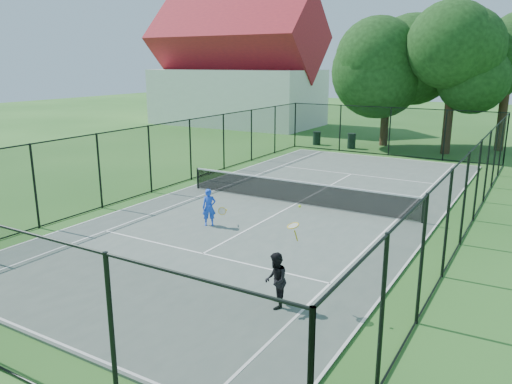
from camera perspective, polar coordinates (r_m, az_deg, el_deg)
The scene contains 12 objects.
ground at distance 20.41m, azimuth 4.65°, elevation -1.49°, with size 120.00×120.00×0.00m, color #255A1F.
tennis_court at distance 20.40m, azimuth 4.65°, elevation -1.41°, with size 11.00×24.00×0.06m, color #4F5D55.
tennis_net at distance 20.26m, azimuth 4.68°, elevation 0.09°, with size 10.08×0.08×0.95m.
fence at distance 20.05m, azimuth 4.73°, elevation 2.64°, with size 13.10×26.10×3.00m.
tree_near_left at distance 35.83m, azimuth 14.91°, elevation 14.18°, with size 7.07×7.07×9.22m.
tree_near_mid at distance 33.67m, azimuth 21.60°, elevation 13.18°, with size 6.68×6.68×8.74m.
tree_near_right at distance 36.32m, azimuth 26.86°, elevation 12.45°, with size 5.98×5.98×8.25m.
building at distance 47.17m, azimuth -2.23°, elevation 13.72°, with size 15.30×8.15×11.87m.
trash_bin_left at distance 35.58m, azimuth 6.96°, elevation 6.14°, with size 0.58×0.58×0.93m.
trash_bin_right at distance 34.35m, azimuth 10.86°, elevation 5.76°, with size 0.58×0.58×1.02m.
player_blue at distance 17.54m, azimuth -5.37°, elevation -1.77°, with size 0.87×0.54×1.31m.
player_black at distance 11.77m, azimuth 2.28°, elevation -10.03°, with size 0.78×0.89×2.45m.
Camera 1 is at (8.52, -17.67, 5.64)m, focal length 35.00 mm.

